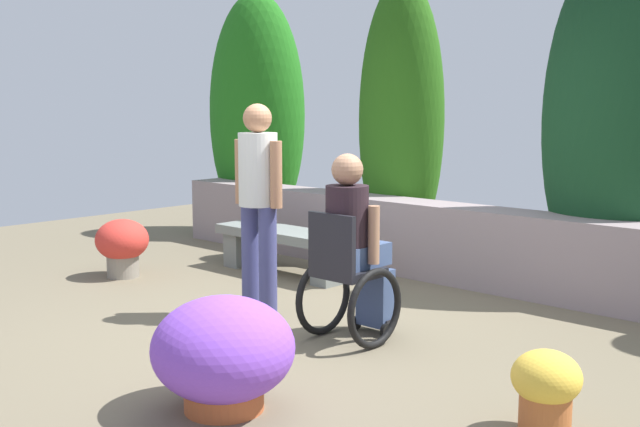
% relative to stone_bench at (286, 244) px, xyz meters
% --- Properties ---
extents(ground_plane, '(12.73, 12.73, 0.00)m').
position_rel_stone_bench_xyz_m(ground_plane, '(1.44, -1.32, -0.30)').
color(ground_plane, '#6A604B').
extents(stone_retaining_wall, '(7.49, 0.45, 0.72)m').
position_rel_stone_bench_xyz_m(stone_retaining_wall, '(1.44, 0.86, 0.07)').
color(stone_retaining_wall, gray).
rests_on(stone_retaining_wall, ground).
extents(hedge_backdrop, '(8.13, 1.08, 3.05)m').
position_rel_stone_bench_xyz_m(hedge_backdrop, '(1.19, 1.35, 1.18)').
color(hedge_backdrop, '#1E6918').
rests_on(hedge_backdrop, ground).
extents(stone_bench, '(1.59, 0.47, 0.44)m').
position_rel_stone_bench_xyz_m(stone_bench, '(0.00, 0.00, 0.00)').
color(stone_bench, slate).
rests_on(stone_bench, ground).
extents(person_in_wheelchair, '(0.53, 0.66, 1.33)m').
position_rel_stone_bench_xyz_m(person_in_wheelchair, '(1.88, -1.19, 0.33)').
color(person_in_wheelchair, black).
rests_on(person_in_wheelchair, ground).
extents(person_standing_companion, '(0.49, 0.30, 1.67)m').
position_rel_stone_bench_xyz_m(person_standing_companion, '(0.98, -1.26, 0.67)').
color(person_standing_companion, '#43467C').
rests_on(person_standing_companion, ground).
extents(flower_pot_purple_near, '(0.35, 0.35, 0.44)m').
position_rel_stone_bench_xyz_m(flower_pot_purple_near, '(3.63, -1.73, -0.05)').
color(flower_pot_purple_near, '#B15E2E').
rests_on(flower_pot_purple_near, ground).
extents(flower_pot_terracotta_by_wall, '(0.51, 0.51, 0.56)m').
position_rel_stone_bench_xyz_m(flower_pot_terracotta_by_wall, '(-1.06, -1.18, 0.02)').
color(flower_pot_terracotta_by_wall, gray).
rests_on(flower_pot_terracotta_by_wall, ground).
extents(flower_pot_red_accent, '(0.79, 0.79, 0.63)m').
position_rel_stone_bench_xyz_m(flower_pot_red_accent, '(2.19, -2.63, 0.02)').
color(flower_pot_red_accent, '#B4562E').
rests_on(flower_pot_red_accent, ground).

